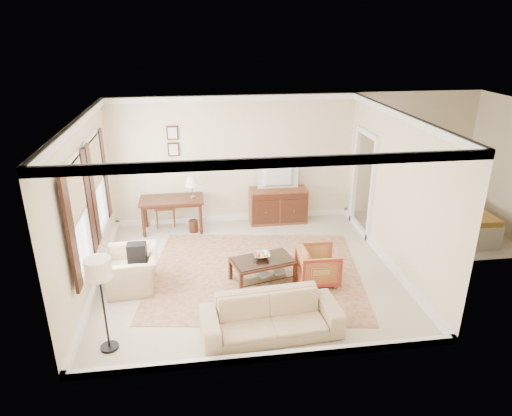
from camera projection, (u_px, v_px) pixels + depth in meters
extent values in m
cube|color=beige|center=(248.00, 271.00, 8.55)|extent=(5.50, 5.00, 0.01)
cube|color=white|center=(246.00, 117.00, 7.46)|extent=(5.50, 5.00, 0.01)
cube|color=beige|center=(234.00, 160.00, 10.30)|extent=(5.50, 0.01, 2.90)
cube|color=beige|center=(271.00, 270.00, 5.71)|extent=(5.50, 0.01, 2.90)
cube|color=beige|center=(85.00, 207.00, 7.66)|extent=(0.01, 5.00, 2.90)
cube|color=beige|center=(396.00, 192.00, 8.36)|extent=(0.01, 5.00, 2.90)
cube|color=beige|center=(431.00, 232.00, 10.15)|extent=(3.00, 2.70, 0.01)
cube|color=beige|center=(506.00, 167.00, 9.80)|extent=(0.01, 2.70, 2.90)
cube|color=maroon|center=(255.00, 273.00, 8.48)|extent=(4.26, 3.80, 0.01)
cube|color=#3C1C11|center=(172.00, 200.00, 9.98)|extent=(1.39, 0.69, 0.05)
cylinder|color=#3C1C11|center=(143.00, 222.00, 9.80)|extent=(0.07, 0.07, 0.71)
cylinder|color=#3C1C11|center=(201.00, 219.00, 9.96)|extent=(0.07, 0.07, 0.71)
cylinder|color=#3C1C11|center=(146.00, 213.00, 10.29)|extent=(0.07, 0.07, 0.71)
cylinder|color=#3C1C11|center=(200.00, 210.00, 10.45)|extent=(0.07, 0.07, 0.71)
cube|color=brown|center=(278.00, 205.00, 10.56)|extent=(1.32, 0.51, 0.81)
imported|color=black|center=(279.00, 171.00, 10.23)|extent=(0.89, 0.51, 0.12)
cube|color=#3C1C11|center=(263.00, 261.00, 8.06)|extent=(1.19, 0.87, 0.04)
cube|color=silver|center=(263.00, 259.00, 8.04)|extent=(1.12, 0.79, 0.01)
cube|color=silver|center=(262.00, 274.00, 8.16)|extent=(1.10, 0.77, 0.02)
cube|color=#3C1C11|center=(241.00, 285.00, 7.72)|extent=(0.07, 0.07, 0.42)
cube|color=#3C1C11|center=(295.00, 274.00, 8.06)|extent=(0.07, 0.07, 0.42)
cube|color=#3C1C11|center=(230.00, 269.00, 8.21)|extent=(0.07, 0.07, 0.42)
cube|color=#3C1C11|center=(282.00, 259.00, 8.55)|extent=(0.07, 0.07, 0.42)
imported|color=silver|center=(262.00, 255.00, 8.08)|extent=(0.42, 0.42, 0.10)
imported|color=brown|center=(258.00, 274.00, 8.09)|extent=(0.28, 0.13, 0.38)
imported|color=brown|center=(273.00, 271.00, 8.22)|extent=(0.28, 0.06, 0.38)
imported|color=maroon|center=(318.00, 264.00, 8.08)|extent=(0.67, 0.72, 0.72)
imported|color=tan|center=(133.00, 264.00, 7.91)|extent=(0.71, 1.04, 0.88)
cube|color=black|center=(137.00, 252.00, 7.82)|extent=(0.23, 0.33, 0.40)
imported|color=tan|center=(271.00, 311.00, 6.69)|extent=(2.09, 0.75, 0.80)
cylinder|color=black|center=(110.00, 347.00, 6.52)|extent=(0.26, 0.26, 0.04)
cylinder|color=black|center=(104.00, 312.00, 6.29)|extent=(0.03, 0.03, 1.21)
cylinder|color=silver|center=(98.00, 269.00, 6.04)|extent=(0.36, 0.36, 0.28)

